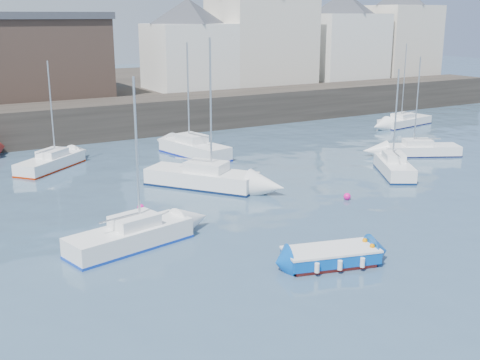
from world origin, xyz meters
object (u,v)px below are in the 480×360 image
sailboat_g (405,121)px  blue_dinghy (331,256)px  sailboat_h (51,162)px  buoy_near (320,256)px  sailboat_a (130,236)px  sailboat_c (394,167)px  sailboat_b (202,178)px  sailboat_d (420,150)px  buoy_far (141,210)px  sailboat_f (194,148)px  buoy_mid (347,200)px

sailboat_g → blue_dinghy: bearing=-139.7°
sailboat_g → sailboat_h: 33.00m
blue_dinghy → buoy_near: size_ratio=10.26×
blue_dinghy → sailboat_a: sailboat_a is taller
sailboat_g → sailboat_c: bearing=-136.8°
blue_dinghy → sailboat_b: (0.68, 13.38, 0.16)m
sailboat_b → sailboat_d: (17.95, -0.46, -0.14)m
sailboat_a → sailboat_h: (0.29, 16.44, -0.06)m
sailboat_c → buoy_far: bearing=176.0°
sailboat_d → sailboat_f: size_ratio=0.88×
buoy_near → buoy_far: size_ratio=1.10×
sailboat_c → sailboat_a: bearing=-169.5°
buoy_far → sailboat_c: bearing=-4.0°
sailboat_f → sailboat_h: (-10.13, 1.42, -0.11)m
buoy_mid → buoy_far: bearing=159.8°
sailboat_a → sailboat_c: bearing=10.5°
buoy_mid → buoy_far: 11.57m
buoy_far → sailboat_a: bearing=-115.7°
sailboat_h → buoy_near: 22.50m
sailboat_c → buoy_near: size_ratio=16.43×
sailboat_a → buoy_mid: (13.17, 0.80, -0.54)m
sailboat_c → sailboat_g: size_ratio=0.89×
sailboat_f → sailboat_h: size_ratio=1.14×
sailboat_h → sailboat_a: bearing=-91.0°
sailboat_d → sailboat_h: 26.67m
sailboat_g → buoy_mid: sailboat_g is taller
sailboat_c → sailboat_h: size_ratio=0.94×
buoy_far → blue_dinghy: bearing=-68.8°
sailboat_f → sailboat_g: sailboat_f is taller
sailboat_f → buoy_near: 20.48m
sailboat_b → sailboat_h: 11.48m
sailboat_a → buoy_near: (6.74, -5.11, -0.54)m
sailboat_a → sailboat_g: (33.30, 16.61, -0.10)m
sailboat_a → sailboat_g: 37.21m
sailboat_a → sailboat_c: sailboat_a is taller
sailboat_a → buoy_far: (2.31, 4.80, -0.54)m
sailboat_c → buoy_far: (-17.12, 1.19, -0.52)m
sailboat_d → sailboat_g: 12.72m
blue_dinghy → sailboat_h: sailboat_h is taller
sailboat_a → sailboat_f: (10.43, 15.03, 0.04)m
buoy_near → buoy_far: buoy_near is taller
sailboat_c → buoy_far: size_ratio=18.06×
sailboat_c → sailboat_h: (-19.13, 12.83, -0.05)m
sailboat_d → buoy_mid: size_ratio=17.68×
blue_dinghy → sailboat_c: bearing=37.0°
sailboat_c → sailboat_g: 19.01m
sailboat_h → sailboat_g: bearing=0.3°
sailboat_d → sailboat_h: (-24.88, 9.62, 0.03)m
sailboat_c → sailboat_h: sailboat_h is taller
sailboat_d → sailboat_c: bearing=-150.7°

